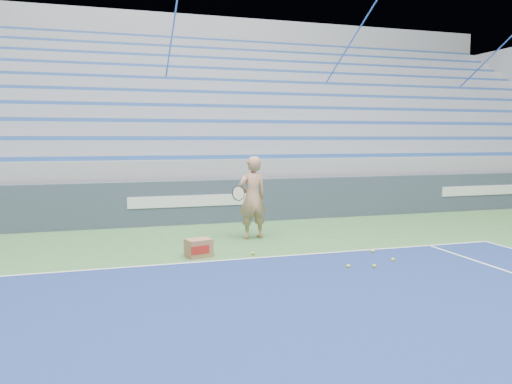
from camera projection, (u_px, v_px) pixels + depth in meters
sponsor_barrier at (192, 202)px, 12.58m from camera, size 30.00×0.32×1.10m
bleachers at (165, 132)px, 17.83m from camera, size 31.00×9.15×7.30m
tennis_player at (252, 198)px, 10.68m from camera, size 0.96×0.88×1.77m
ball_box at (199, 248)px, 9.08m from camera, size 0.51×0.44×0.33m
tennis_ball_0 at (393, 260)px, 8.74m from camera, size 0.07×0.07×0.07m
tennis_ball_1 at (373, 251)px, 9.40m from camera, size 0.07×0.07×0.07m
tennis_ball_2 at (253, 253)px, 9.22m from camera, size 0.07×0.07×0.07m
tennis_ball_3 at (374, 266)px, 8.30m from camera, size 0.07×0.07×0.07m
tennis_ball_4 at (348, 266)px, 8.30m from camera, size 0.07×0.07×0.07m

